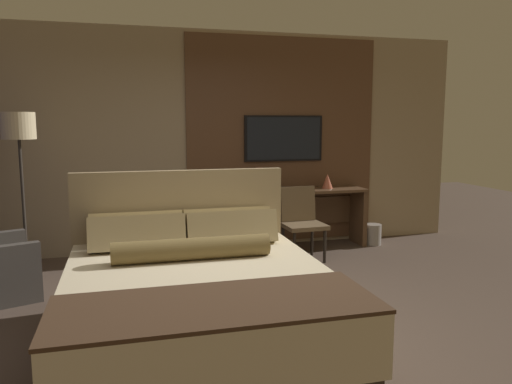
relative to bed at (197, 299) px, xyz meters
The scene contains 11 objects.
ground_plane 0.65m from the bed, 33.53° to the left, with size 16.00×16.00×0.00m, color #4C3D33.
wall_back_tv_panel 3.13m from the bed, 78.01° to the left, with size 7.20×0.09×2.80m.
bed is the anchor object (origin of this frame).
desk 3.08m from the bed, 59.02° to the left, with size 2.07×0.47×0.77m.
tv 3.40m from the bed, 60.67° to the left, with size 1.07×0.04×0.60m.
desk_chair 2.60m from the bed, 52.97° to the left, with size 0.50×0.50×0.87m.
floor_lamp 2.88m from the bed, 125.03° to the left, with size 0.34×0.34×1.75m.
vase_tall 2.97m from the bed, 65.56° to the left, with size 0.10×0.10×0.29m.
vase_short 3.41m from the bed, 50.78° to the left, with size 0.15×0.15×0.19m.
book 3.08m from the bed, 59.33° to the left, with size 0.26×0.22×0.03m.
waste_bin 3.70m from the bed, 41.88° to the left, with size 0.22×0.22×0.28m.
Camera 1 is at (-0.94, -3.80, 1.65)m, focal length 35.00 mm.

